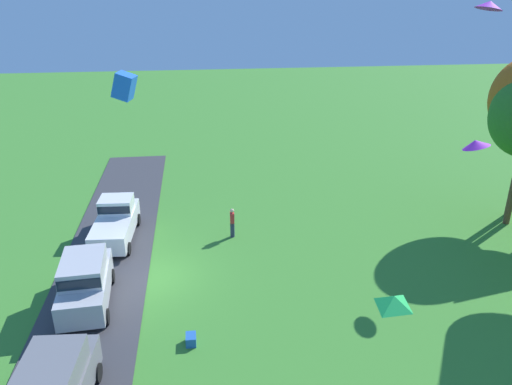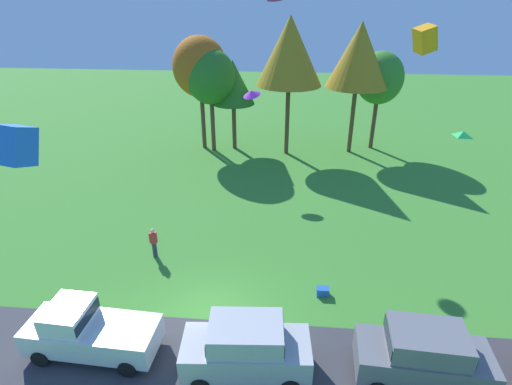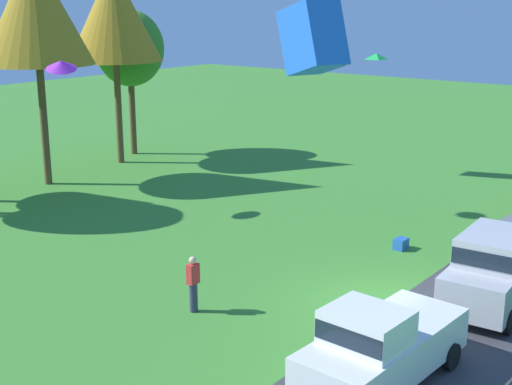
% 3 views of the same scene
% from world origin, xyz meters
% --- Properties ---
extents(ground_plane, '(120.00, 120.00, 0.00)m').
position_xyz_m(ground_plane, '(0.00, 0.00, 0.00)').
color(ground_plane, '#3D842D').
extents(pavement_strip, '(36.00, 4.40, 0.06)m').
position_xyz_m(pavement_strip, '(0.00, -2.60, 0.03)').
color(pavement_strip, '#38383D').
rests_on(pavement_strip, ground).
extents(car_pickup_far_end, '(5.09, 2.25, 2.14)m').
position_xyz_m(car_pickup_far_end, '(-4.17, -2.39, 1.11)').
color(car_pickup_far_end, white).
rests_on(car_pickup_far_end, ground).
extents(car_suv_mid_row, '(4.72, 2.30, 2.28)m').
position_xyz_m(car_suv_mid_row, '(1.96, -2.83, 1.30)').
color(car_suv_mid_row, '#B7B7BC').
rests_on(car_suv_mid_row, ground).
extents(person_on_lawn, '(0.36, 0.24, 1.71)m').
position_xyz_m(person_on_lawn, '(-3.65, 3.96, 0.88)').
color(person_on_lawn, '#2D334C').
rests_on(person_on_lawn, ground).
extents(cooler_box, '(0.56, 0.40, 0.40)m').
position_xyz_m(cooler_box, '(5.04, 1.67, 0.20)').
color(cooler_box, blue).
rests_on(cooler_box, ground).
extents(kite_delta_trailing_tail, '(1.40, 1.42, 0.50)m').
position_xyz_m(kite_delta_trailing_tail, '(2.06, 13.50, 12.35)').
color(kite_delta_trailing_tail, purple).
extents(kite_delta_near_flag, '(1.78, 1.79, 0.71)m').
position_xyz_m(kite_delta_near_flag, '(0.47, 14.93, 6.31)').
color(kite_delta_near_flag, purple).
extents(kite_box_high_left, '(1.21, 1.44, 1.52)m').
position_xyz_m(kite_box_high_left, '(-5.68, -1.39, 8.12)').
color(kite_box_high_left, blue).
extents(kite_diamond_mid_center, '(1.07, 1.08, 0.28)m').
position_xyz_m(kite_diamond_mid_center, '(11.77, 6.68, 6.36)').
color(kite_diamond_mid_center, green).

